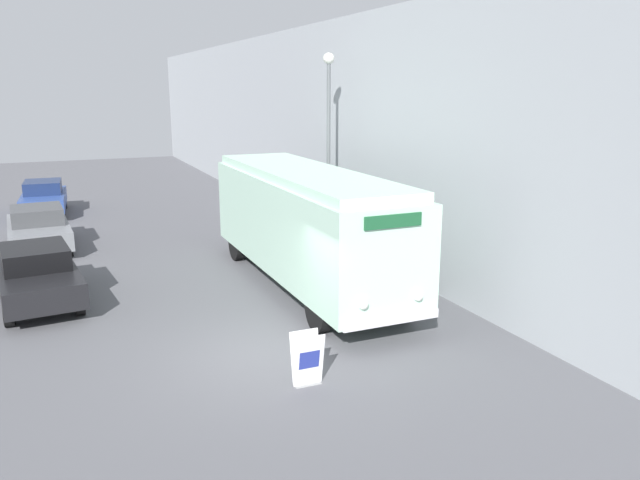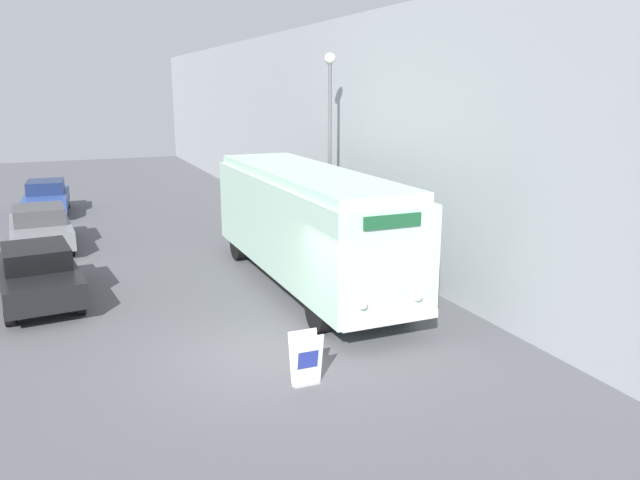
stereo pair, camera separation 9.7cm
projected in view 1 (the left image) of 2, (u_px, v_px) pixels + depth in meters
ground_plane at (267, 357)px, 12.92m from camera, size 80.00×80.00×0.00m
building_wall_right at (323, 131)px, 23.11m from camera, size 0.30×60.00×7.71m
vintage_bus at (306, 221)px, 17.24m from camera, size 2.43×9.61×3.26m
sign_board at (307, 360)px, 11.64m from camera, size 0.57×0.38×1.03m
streetlamp at (329, 127)px, 20.05m from camera, size 0.36×0.36×6.50m
parked_car_near at (37, 274)px, 16.02m from camera, size 2.23×4.41×1.49m
parked_car_mid at (38, 228)px, 21.42m from camera, size 2.12×4.37×1.46m
parked_car_far at (44, 198)px, 27.24m from camera, size 1.98×4.27×1.48m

